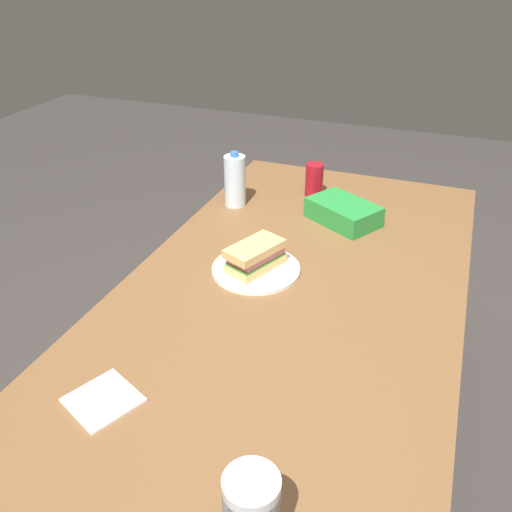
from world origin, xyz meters
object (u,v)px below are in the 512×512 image
(sandwich, at_px, (256,256))
(water_bottle_tall, at_px, (235,181))
(chip_bag, at_px, (343,212))
(dining_table, at_px, (290,313))
(paper_plate, at_px, (256,269))
(soda_can_red, at_px, (314,180))

(sandwich, relative_size, water_bottle_tall, 1.04)
(sandwich, xyz_separation_m, chip_bag, (-0.40, 0.16, -0.02))
(dining_table, relative_size, paper_plate, 6.95)
(chip_bag, bearing_deg, sandwich, 98.52)
(paper_plate, bearing_deg, chip_bag, 157.98)
(soda_can_red, distance_m, chip_bag, 0.23)
(dining_table, distance_m, soda_can_red, 0.65)
(dining_table, bearing_deg, water_bottle_tall, -141.30)
(sandwich, relative_size, chip_bag, 0.89)
(sandwich, xyz_separation_m, soda_can_red, (-0.58, 0.01, 0.01))
(water_bottle_tall, bearing_deg, soda_can_red, 126.67)
(soda_can_red, bearing_deg, water_bottle_tall, -53.33)
(sandwich, relative_size, soda_can_red, 1.68)
(paper_plate, distance_m, sandwich, 0.05)
(dining_table, distance_m, sandwich, 0.19)
(soda_can_red, bearing_deg, dining_table, 10.30)
(chip_bag, bearing_deg, water_bottle_tall, 30.97)
(paper_plate, height_order, chip_bag, chip_bag)
(soda_can_red, bearing_deg, sandwich, -0.89)
(paper_plate, bearing_deg, dining_table, 69.12)
(dining_table, bearing_deg, soda_can_red, -169.70)
(soda_can_red, bearing_deg, chip_bag, 41.07)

